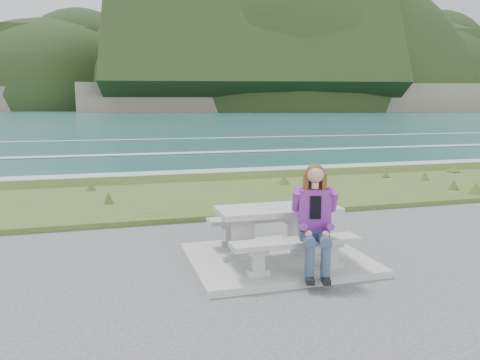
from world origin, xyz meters
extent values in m
cube|color=#999994|center=(0.00, 0.00, 0.05)|extent=(2.60, 2.10, 0.10)
cube|color=#999994|center=(-0.54, 0.00, 0.14)|extent=(0.62, 0.12, 0.08)
cube|color=#999994|center=(-0.54, 0.00, 0.44)|extent=(0.34, 0.09, 0.51)
cube|color=#999994|center=(-0.54, 0.00, 0.73)|extent=(0.62, 0.12, 0.08)
cube|color=#999994|center=(0.54, 0.00, 0.14)|extent=(0.62, 0.12, 0.08)
cube|color=#999994|center=(0.54, 0.00, 0.44)|extent=(0.34, 0.09, 0.51)
cube|color=#999994|center=(0.54, 0.00, 0.73)|extent=(0.62, 0.12, 0.08)
cube|color=#999994|center=(0.00, 0.00, 0.81)|extent=(1.80, 0.75, 0.08)
cube|color=#999994|center=(-0.54, -0.70, 0.14)|extent=(0.30, 0.12, 0.08)
cube|color=#999994|center=(-0.54, -0.70, 0.29)|extent=(0.17, 0.09, 0.22)
cube|color=#999994|center=(-0.54, -0.70, 0.44)|extent=(0.30, 0.12, 0.08)
cube|color=#999994|center=(0.54, -0.70, 0.14)|extent=(0.30, 0.12, 0.08)
cube|color=#999994|center=(0.54, -0.70, 0.29)|extent=(0.17, 0.09, 0.22)
cube|color=#999994|center=(0.54, -0.70, 0.44)|extent=(0.30, 0.12, 0.08)
cube|color=#999994|center=(0.00, -0.70, 0.52)|extent=(1.80, 0.35, 0.07)
cube|color=#999994|center=(-0.54, 0.70, 0.14)|extent=(0.30, 0.12, 0.08)
cube|color=#999994|center=(-0.54, 0.70, 0.29)|extent=(0.17, 0.09, 0.22)
cube|color=#999994|center=(-0.54, 0.70, 0.44)|extent=(0.30, 0.12, 0.08)
cube|color=#999994|center=(0.54, 0.70, 0.14)|extent=(0.30, 0.12, 0.08)
cube|color=#999994|center=(0.54, 0.70, 0.29)|extent=(0.17, 0.09, 0.22)
cube|color=#999994|center=(0.54, 0.70, 0.44)|extent=(0.30, 0.12, 0.08)
cube|color=#999994|center=(0.00, 0.70, 0.52)|extent=(1.80, 0.35, 0.07)
cube|color=#354E1D|center=(0.00, 5.00, 0.00)|extent=(160.00, 4.50, 0.22)
cube|color=#69604E|center=(0.00, 7.90, 0.00)|extent=(160.00, 0.80, 2.20)
plane|color=#1D5254|center=(0.00, 430.00, -1.80)|extent=(1600.00, 1600.00, 0.00)
cube|color=silver|center=(0.00, 14.00, -1.74)|extent=(220.00, 3.00, 0.06)
cube|color=silver|center=(0.00, 22.00, -1.74)|extent=(220.00, 2.00, 0.06)
cube|color=silver|center=(0.00, 34.00, -1.74)|extent=(220.00, 1.40, 0.06)
cube|color=silver|center=(0.00, 52.00, -1.74)|extent=(220.00, 1.00, 0.06)
cube|color=#69604E|center=(130.00, 330.00, 7.20)|extent=(296.14, 193.70, 18.00)
ellipsoid|color=black|center=(130.00, 330.00, 10.20)|extent=(311.77, 210.10, 204.43)
cube|color=#69604E|center=(320.00, 420.00, 7.20)|extent=(224.66, 148.06, 18.00)
ellipsoid|color=black|center=(320.00, 420.00, 10.20)|extent=(236.23, 161.33, 156.33)
cube|color=#69604E|center=(-40.00, 440.00, 7.20)|extent=(201.55, 149.04, 18.00)
ellipsoid|color=black|center=(-40.00, 440.00, 10.20)|extent=(211.86, 162.91, 132.28)
cube|color=#69604E|center=(480.00, 520.00, 7.20)|extent=(197.87, 126.05, 18.00)
ellipsoid|color=black|center=(480.00, 520.00, 10.20)|extent=(207.79, 137.80, 114.24)
cube|color=navy|center=(0.19, -0.91, 0.39)|extent=(0.59, 0.82, 0.57)
cube|color=#7A288E|center=(0.26, -0.68, 0.95)|extent=(0.48, 0.36, 0.55)
sphere|color=tan|center=(0.25, -0.70, 1.43)|extent=(0.23, 0.23, 0.23)
sphere|color=#5B2D14|center=(0.26, -0.68, 1.44)|extent=(0.26, 0.26, 0.26)
camera|label=1|loc=(-2.41, -6.32, 2.33)|focal=35.00mm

